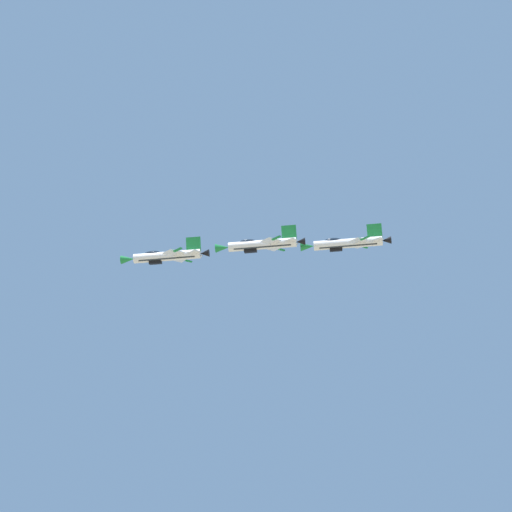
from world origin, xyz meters
TOP-DOWN VIEW (x-y plane):
  - fighter_jet_lead at (11.55, 105.56)m, footprint 15.53×9.24m
  - fighter_jet_left_wing at (27.61, 99.75)m, footprint 15.53×9.21m
  - fighter_jet_right_wing at (42.26, 96.41)m, footprint 15.53×8.95m

SIDE VIEW (x-z plane):
  - fighter_jet_lead at x=11.55m, z-range 95.21..100.57m
  - fighter_jet_left_wing at x=27.61m, z-range 95.85..101.23m
  - fighter_jet_right_wing at x=42.26m, z-range 95.85..101.41m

